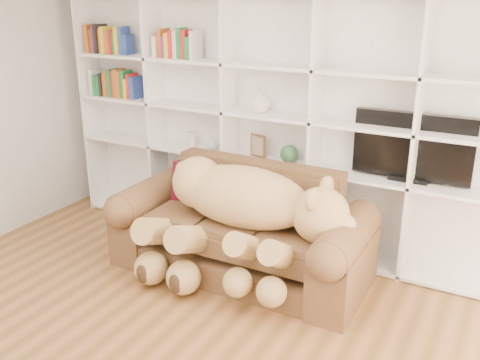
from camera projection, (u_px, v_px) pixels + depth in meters
The scene contains 12 objects.
wall_back at pixel (280, 106), 5.09m from camera, with size 5.00×0.02×2.70m, color silver.
bookshelf at pixel (251, 111), 5.10m from camera, with size 4.43×0.35×2.40m.
sofa at pixel (242, 234), 4.73m from camera, with size 2.23×0.96×0.94m.
teddy_bear at pixel (240, 211), 4.43m from camera, with size 1.75×0.94×1.01m.
throw_pillow at pixel (194, 184), 5.01m from camera, with size 0.40×0.13×0.40m, color #500D10.
tv at pixel (413, 148), 4.47m from camera, with size 0.98×0.18×0.58m.
picture_frame at pixel (258, 146), 5.11m from camera, with size 0.18×0.03×0.22m, color #54391C.
green_vase at pixel (289, 154), 4.98m from camera, with size 0.17×0.17×0.17m, color #316036.
figurine_tall at pixel (192, 140), 5.47m from camera, with size 0.08×0.08×0.16m, color beige.
figurine_short at pixel (192, 143), 5.48m from camera, with size 0.06×0.06×0.10m, color beige.
snow_globe at pixel (213, 145), 5.36m from camera, with size 0.12×0.12×0.12m, color silver.
shelf_vase at pixel (259, 101), 4.97m from camera, with size 0.20×0.20×0.21m, color silver.
Camera 1 is at (2.06, -2.11, 2.39)m, focal length 40.00 mm.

